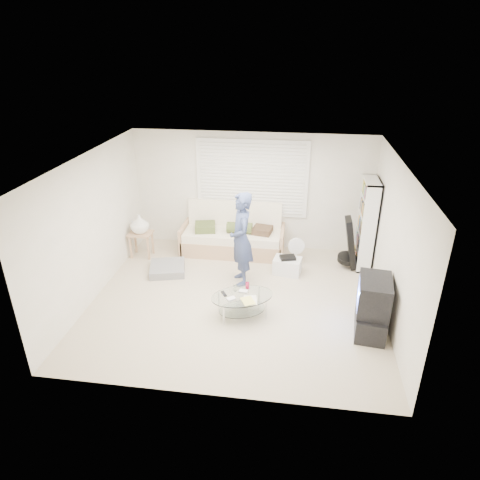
# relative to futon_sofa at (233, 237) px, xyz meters

# --- Properties ---
(ground) EXTENTS (5.00, 5.00, 0.00)m
(ground) POSITION_rel_futon_sofa_xyz_m (0.35, -1.88, -0.35)
(ground) COLOR #BFAF94
(ground) RESTS_ON ground
(room_shell) EXTENTS (5.02, 4.52, 2.51)m
(room_shell) POSITION_rel_futon_sofa_xyz_m (0.35, -1.40, 1.28)
(room_shell) COLOR beige
(room_shell) RESTS_ON ground
(window_blinds) EXTENTS (2.32, 0.08, 1.62)m
(window_blinds) POSITION_rel_futon_sofa_xyz_m (0.35, 0.32, 1.20)
(window_blinds) COLOR silver
(window_blinds) RESTS_ON ground
(futon_sofa) EXTENTS (2.16, 0.87, 1.06)m
(futon_sofa) POSITION_rel_futon_sofa_xyz_m (0.00, 0.00, 0.00)
(futon_sofa) COLOR tan
(futon_sofa) RESTS_ON ground
(grey_floor_pillow) EXTENTS (0.81, 0.81, 0.15)m
(grey_floor_pillow) POSITION_rel_futon_sofa_xyz_m (-1.14, -1.07, -0.27)
(grey_floor_pillow) COLOR slate
(grey_floor_pillow) RESTS_ON ground
(side_table) EXTENTS (0.47, 0.38, 0.94)m
(side_table) POSITION_rel_futon_sofa_xyz_m (-1.87, -0.48, 0.35)
(side_table) COLOR tan
(side_table) RESTS_ON ground
(bookshelf) EXTENTS (0.28, 0.76, 1.79)m
(bookshelf) POSITION_rel_futon_sofa_xyz_m (2.68, -0.23, 0.55)
(bookshelf) COLOR white
(bookshelf) RESTS_ON ground
(guitar_case) EXTENTS (0.38, 0.39, 1.04)m
(guitar_case) POSITION_rel_futon_sofa_xyz_m (2.39, -0.38, 0.12)
(guitar_case) COLOR black
(guitar_case) RESTS_ON ground
(floor_fan) EXTENTS (0.35, 0.23, 0.57)m
(floor_fan) POSITION_rel_futon_sofa_xyz_m (1.36, -0.35, -0.01)
(floor_fan) COLOR white
(floor_fan) RESTS_ON ground
(storage_bin) EXTENTS (0.57, 0.44, 0.36)m
(storage_bin) POSITION_rel_futon_sofa_xyz_m (1.20, -0.78, -0.18)
(storage_bin) COLOR white
(storage_bin) RESTS_ON ground
(tv_unit) EXTENTS (0.55, 0.89, 0.92)m
(tv_unit) POSITION_rel_futon_sofa_xyz_m (2.55, -2.44, 0.10)
(tv_unit) COLOR black
(tv_unit) RESTS_ON ground
(coffee_table) EXTENTS (1.19, 0.99, 0.50)m
(coffee_table) POSITION_rel_futon_sofa_xyz_m (0.51, -2.31, -0.04)
(coffee_table) COLOR silver
(coffee_table) RESTS_ON ground
(standing_person) EXTENTS (0.60, 0.75, 1.77)m
(standing_person) POSITION_rel_futon_sofa_xyz_m (0.35, -1.25, 0.54)
(standing_person) COLOR navy
(standing_person) RESTS_ON ground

